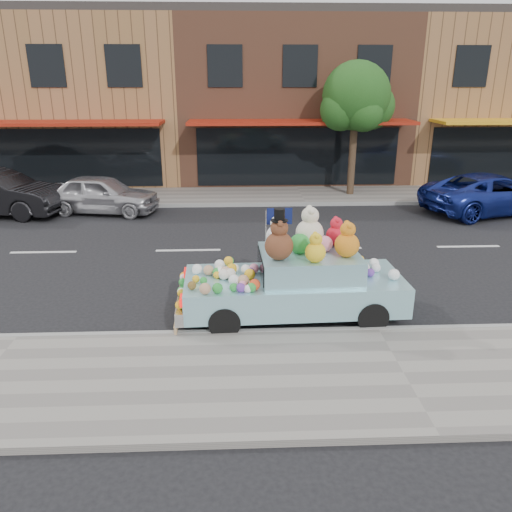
{
  "coord_description": "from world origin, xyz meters",
  "views": [
    {
      "loc": [
        -2.65,
        -13.28,
        4.56
      ],
      "look_at": [
        -2.26,
        -4.03,
        1.25
      ],
      "focal_mm": 35.0,
      "sensor_mm": 36.0,
      "label": 1
    }
  ],
  "objects_px": {
    "street_tree": "(356,102)",
    "car_silver": "(102,194)",
    "car_blue": "(492,193)",
    "art_car": "(295,279)"
  },
  "relations": [
    {
      "from": "car_silver",
      "to": "art_car",
      "type": "distance_m",
      "value": 10.28
    },
    {
      "from": "street_tree",
      "to": "car_silver",
      "type": "bearing_deg",
      "value": -166.41
    },
    {
      "from": "street_tree",
      "to": "art_car",
      "type": "bearing_deg",
      "value": -108.25
    },
    {
      "from": "car_blue",
      "to": "car_silver",
      "type": "bearing_deg",
      "value": 71.83
    },
    {
      "from": "art_car",
      "to": "car_silver",
      "type": "bearing_deg",
      "value": 122.86
    },
    {
      "from": "street_tree",
      "to": "car_silver",
      "type": "xyz_separation_m",
      "value": [
        -9.41,
        -2.27,
        -3.01
      ]
    },
    {
      "from": "car_silver",
      "to": "art_car",
      "type": "relative_size",
      "value": 0.88
    },
    {
      "from": "street_tree",
      "to": "art_car",
      "type": "relative_size",
      "value": 1.15
    },
    {
      "from": "car_silver",
      "to": "car_blue",
      "type": "xyz_separation_m",
      "value": [
        13.83,
        -0.54,
        0.02
      ]
    },
    {
      "from": "car_silver",
      "to": "art_car",
      "type": "bearing_deg",
      "value": -134.49
    }
  ]
}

